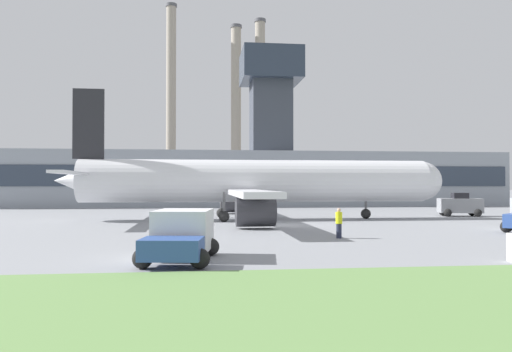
{
  "coord_description": "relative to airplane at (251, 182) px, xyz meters",
  "views": [
    {
      "loc": [
        -5.77,
        -34.13,
        2.84
      ],
      "look_at": [
        -1.13,
        5.78,
        3.51
      ],
      "focal_mm": 35.0,
      "sensor_mm": 36.0,
      "label": 1
    }
  ],
  "objects": [
    {
      "name": "airplane",
      "position": [
        0.0,
        0.0,
        0.0
      ],
      "size": [
        31.32,
        30.39,
        10.28
      ],
      "color": "silver",
      "rests_on": "ground_plane"
    },
    {
      "name": "fuel_truck",
      "position": [
        -4.88,
        -20.99,
        -2.09
      ],
      "size": [
        3.06,
        4.77,
        1.86
      ],
      "color": "#2D4C93",
      "rests_on": "ground_plane"
    },
    {
      "name": "smokestack_right",
      "position": [
        3.4,
        61.31,
        14.81
      ],
      "size": [
        2.35,
        2.35,
        35.44
      ],
      "color": "gray",
      "rests_on": "ground_plane"
    },
    {
      "name": "ground_plane",
      "position": [
        1.52,
        -5.78,
        -3.01
      ],
      "size": [
        400.0,
        400.0,
        0.0
      ],
      "primitive_type": "plane",
      "color": "gray"
    },
    {
      "name": "smokestack_left",
      "position": [
        -9.82,
        63.57,
        17.11
      ],
      "size": [
        2.31,
        2.31,
        40.04
      ],
      "color": "gray",
      "rests_on": "ground_plane"
    },
    {
      "name": "smokestack_far",
      "position": [
        8.38,
        61.52,
        15.54
      ],
      "size": [
        2.37,
        2.37,
        36.9
      ],
      "color": "gray",
      "rests_on": "ground_plane"
    },
    {
      "name": "pushback_tug",
      "position": [
        18.92,
        2.1,
        -2.08
      ],
      "size": [
        3.91,
        2.85,
        2.08
      ],
      "color": "gray",
      "rests_on": "ground_plane"
    },
    {
      "name": "ground_crew_person",
      "position": [
        3.12,
        -14.3,
        -2.2
      ],
      "size": [
        0.4,
        0.4,
        1.59
      ],
      "color": "#23283D",
      "rests_on": "ground_plane"
    },
    {
      "name": "terminal_building",
      "position": [
        1.95,
        27.65,
        1.44
      ],
      "size": [
        69.79,
        13.06,
        21.16
      ],
      "color": "#8C939E",
      "rests_on": "ground_plane"
    }
  ]
}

